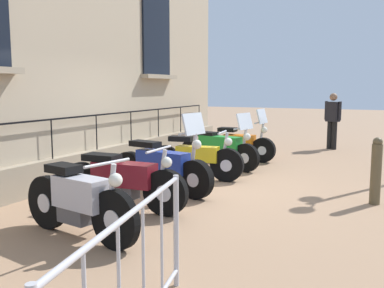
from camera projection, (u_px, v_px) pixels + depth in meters
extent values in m
plane|color=#9E7A5B|center=(191.00, 187.00, 8.04)|extent=(60.00, 60.00, 0.00)
cube|color=gray|center=(96.00, 163.00, 8.91)|extent=(0.20, 12.11, 0.57)
cube|color=black|center=(156.00, 34.00, 10.95)|extent=(0.06, 1.31, 2.02)
cube|color=tan|center=(160.00, 77.00, 11.05)|extent=(0.24, 1.51, 0.10)
cube|color=black|center=(96.00, 115.00, 8.76)|extent=(0.03, 10.17, 0.03)
cylinder|color=black|center=(52.00, 139.00, 7.67)|extent=(0.02, 0.02, 0.70)
cylinder|color=black|center=(97.00, 132.00, 8.81)|extent=(0.02, 0.02, 0.70)
cylinder|color=black|center=(131.00, 127.00, 9.95)|extent=(0.02, 0.02, 0.70)
cylinder|color=black|center=(158.00, 123.00, 11.09)|extent=(0.02, 0.02, 0.70)
cylinder|color=black|center=(181.00, 120.00, 12.23)|extent=(0.02, 0.02, 0.70)
cylinder|color=black|center=(199.00, 117.00, 13.37)|extent=(0.02, 0.02, 0.70)
cylinder|color=black|center=(115.00, 220.00, 4.90)|extent=(0.71, 0.23, 0.70)
cylinder|color=silver|center=(115.00, 220.00, 4.90)|extent=(0.26, 0.17, 0.24)
cylinder|color=black|center=(47.00, 202.00, 5.64)|extent=(0.71, 0.23, 0.70)
cylinder|color=silver|center=(47.00, 202.00, 5.64)|extent=(0.26, 0.17, 0.24)
cube|color=#B2B2BC|center=(81.00, 193.00, 5.21)|extent=(0.79, 0.44, 0.38)
cube|color=#4C4C51|center=(76.00, 212.00, 5.30)|extent=(0.49, 0.33, 0.24)
cube|color=black|center=(64.00, 168.00, 5.36)|extent=(0.46, 0.35, 0.10)
cylinder|color=silver|center=(111.00, 191.00, 4.89)|extent=(0.17, 0.09, 0.65)
cylinder|color=silver|center=(108.00, 163.00, 4.87)|extent=(0.16, 0.66, 0.04)
sphere|color=white|center=(115.00, 180.00, 4.83)|extent=(0.16, 0.16, 0.16)
cylinder|color=silver|center=(80.00, 217.00, 5.53)|extent=(0.68, 0.21, 0.08)
cylinder|color=black|center=(165.00, 193.00, 6.20)|extent=(0.68, 0.15, 0.68)
cylinder|color=silver|center=(165.00, 193.00, 6.20)|extent=(0.24, 0.15, 0.24)
cylinder|color=black|center=(81.00, 184.00, 6.77)|extent=(0.68, 0.15, 0.68)
cylinder|color=silver|center=(81.00, 184.00, 6.77)|extent=(0.24, 0.15, 0.24)
cube|color=maroon|center=(124.00, 174.00, 6.44)|extent=(0.98, 0.36, 0.35)
cube|color=#4C4C51|center=(119.00, 190.00, 6.51)|extent=(0.59, 0.28, 0.24)
cube|color=black|center=(102.00, 157.00, 6.56)|extent=(0.55, 0.31, 0.10)
cylinder|color=silver|center=(162.00, 171.00, 6.18)|extent=(0.16, 0.07, 0.63)
cylinder|color=silver|center=(159.00, 149.00, 6.16)|extent=(0.06, 0.72, 0.04)
sphere|color=white|center=(166.00, 162.00, 6.13)|extent=(0.16, 0.16, 0.16)
cylinder|color=silver|center=(115.00, 194.00, 6.77)|extent=(0.88, 0.11, 0.08)
cylinder|color=black|center=(196.00, 179.00, 7.13)|extent=(0.67, 0.27, 0.65)
cylinder|color=silver|center=(196.00, 179.00, 7.13)|extent=(0.26, 0.21, 0.23)
cylinder|color=black|center=(129.00, 169.00, 8.02)|extent=(0.67, 0.27, 0.65)
cylinder|color=silver|center=(129.00, 169.00, 8.02)|extent=(0.26, 0.21, 0.23)
cube|color=#1E389E|center=(163.00, 162.00, 7.52)|extent=(1.05, 0.48, 0.37)
cube|color=#4C4C51|center=(158.00, 175.00, 7.61)|extent=(0.64, 0.34, 0.23)
cube|color=black|center=(145.00, 144.00, 7.72)|extent=(0.61, 0.36, 0.10)
cylinder|color=silver|center=(193.00, 156.00, 7.11)|extent=(0.17, 0.09, 0.77)
cylinder|color=silver|center=(191.00, 133.00, 7.09)|extent=(0.16, 0.62, 0.04)
sphere|color=white|center=(197.00, 144.00, 7.04)|extent=(0.16, 0.16, 0.16)
cylinder|color=silver|center=(156.00, 179.00, 7.87)|extent=(0.91, 0.26, 0.08)
cube|color=silver|center=(194.00, 124.00, 7.03)|extent=(0.22, 0.52, 0.36)
cylinder|color=black|center=(227.00, 165.00, 8.44)|extent=(0.67, 0.23, 0.65)
cylinder|color=silver|center=(227.00, 165.00, 8.44)|extent=(0.25, 0.20, 0.23)
cylinder|color=black|center=(165.00, 161.00, 8.84)|extent=(0.67, 0.23, 0.65)
cylinder|color=silver|center=(165.00, 161.00, 8.84)|extent=(0.25, 0.20, 0.23)
cube|color=gold|center=(197.00, 154.00, 8.60)|extent=(0.86, 0.37, 0.30)
cube|color=#4C4C51|center=(193.00, 165.00, 8.66)|extent=(0.53, 0.27, 0.23)
cube|color=black|center=(181.00, 139.00, 8.67)|extent=(0.50, 0.30, 0.10)
cylinder|color=silver|center=(225.00, 149.00, 8.41)|extent=(0.17, 0.08, 0.64)
cylinder|color=silver|center=(222.00, 132.00, 8.38)|extent=(0.11, 0.59, 0.04)
sphere|color=white|center=(228.00, 142.00, 8.37)|extent=(0.16, 0.16, 0.16)
cylinder|color=silver|center=(187.00, 169.00, 8.86)|extent=(0.76, 0.17, 0.08)
cylinder|color=black|center=(246.00, 158.00, 9.37)|extent=(0.64, 0.24, 0.63)
cylinder|color=silver|center=(246.00, 158.00, 9.37)|extent=(0.24, 0.18, 0.22)
cylinder|color=black|center=(193.00, 152.00, 10.22)|extent=(0.64, 0.24, 0.63)
cylinder|color=silver|center=(193.00, 152.00, 10.22)|extent=(0.24, 0.18, 0.22)
cube|color=#1E842D|center=(220.00, 145.00, 9.73)|extent=(1.03, 0.50, 0.39)
cube|color=#4C4C51|center=(216.00, 156.00, 9.83)|extent=(0.63, 0.36, 0.22)
cube|color=black|center=(206.00, 134.00, 9.94)|extent=(0.60, 0.38, 0.10)
cylinder|color=silver|center=(244.00, 143.00, 9.35)|extent=(0.17, 0.09, 0.65)
cylinder|color=silver|center=(242.00, 128.00, 9.34)|extent=(0.17, 0.66, 0.04)
sphere|color=white|center=(247.00, 137.00, 9.29)|extent=(0.16, 0.16, 0.16)
cylinder|color=silver|center=(213.00, 159.00, 10.09)|extent=(0.89, 0.26, 0.08)
cube|color=silver|center=(245.00, 121.00, 9.29)|extent=(0.23, 0.56, 0.36)
cylinder|color=black|center=(263.00, 150.00, 10.56)|extent=(0.61, 0.17, 0.61)
cylinder|color=silver|center=(263.00, 150.00, 10.56)|extent=(0.22, 0.18, 0.21)
cylinder|color=black|center=(213.00, 147.00, 11.13)|extent=(0.61, 0.17, 0.61)
cylinder|color=silver|center=(213.00, 147.00, 11.13)|extent=(0.22, 0.18, 0.21)
cube|color=orange|center=(239.00, 141.00, 10.80)|extent=(0.77, 0.34, 0.31)
cube|color=#4C4C51|center=(235.00, 150.00, 10.87)|extent=(0.46, 0.27, 0.21)
cube|color=black|center=(227.00, 130.00, 10.90)|extent=(0.43, 0.31, 0.10)
cylinder|color=silver|center=(261.00, 136.00, 10.54)|extent=(0.16, 0.06, 0.68)
cylinder|color=silver|center=(259.00, 122.00, 10.51)|extent=(0.04, 0.74, 0.04)
sphere|color=white|center=(264.00, 130.00, 10.48)|extent=(0.16, 0.16, 0.16)
cylinder|color=silver|center=(233.00, 152.00, 11.11)|extent=(0.69, 0.09, 0.08)
cube|color=silver|center=(262.00, 116.00, 10.47)|extent=(0.13, 0.61, 0.36)
cylinder|color=#B7B7BF|center=(176.00, 231.00, 3.98)|extent=(0.05, 0.05, 1.05)
cylinder|color=#B7B7BF|center=(131.00, 213.00, 2.84)|extent=(0.50, 2.19, 0.04)
cylinder|color=#B7B7BF|center=(143.00, 261.00, 3.11)|extent=(0.02, 0.02, 0.87)
cylinder|color=#B7B7BF|center=(162.00, 240.00, 3.54)|extent=(0.02, 0.02, 0.87)
cylinder|color=brown|center=(376.00, 174.00, 6.79)|extent=(0.16, 0.16, 0.96)
sphere|color=brown|center=(378.00, 142.00, 6.73)|extent=(0.15, 0.15, 0.15)
cylinder|color=black|center=(334.00, 136.00, 12.75)|extent=(0.14, 0.14, 0.82)
cylinder|color=black|center=(329.00, 135.00, 12.87)|extent=(0.14, 0.14, 0.82)
cube|color=black|center=(333.00, 112.00, 12.72)|extent=(0.42, 0.34, 0.58)
sphere|color=#8C664C|center=(334.00, 97.00, 12.66)|extent=(0.22, 0.22, 0.22)
cylinder|color=black|center=(340.00, 111.00, 12.55)|extent=(0.09, 0.09, 0.55)
cylinder|color=black|center=(326.00, 110.00, 12.88)|extent=(0.09, 0.09, 0.55)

